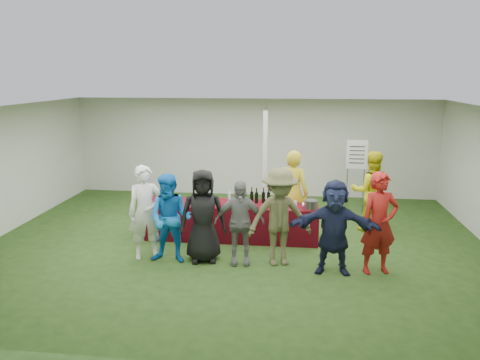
# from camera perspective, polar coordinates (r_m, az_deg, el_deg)

# --- Properties ---
(ground) EXTENTS (60.00, 60.00, 0.00)m
(ground) POSITION_cam_1_polar(r_m,az_deg,el_deg) (9.52, -0.55, -7.83)
(ground) COLOR #284719
(ground) RESTS_ON ground
(tent) EXTENTS (10.00, 10.00, 10.00)m
(tent) POSITION_cam_1_polar(r_m,az_deg,el_deg) (10.25, 3.05, 1.52)
(tent) COLOR white
(tent) RESTS_ON ground
(serving_table) EXTENTS (3.60, 0.80, 0.75)m
(serving_table) POSITION_cam_1_polar(r_m,az_deg,el_deg) (9.75, -1.17, -4.99)
(serving_table) COLOR #550712
(serving_table) RESTS_ON ground
(wine_bottles) EXTENTS (0.71, 0.16, 0.32)m
(wine_bottles) POSITION_cam_1_polar(r_m,az_deg,el_deg) (9.68, 2.47, -2.06)
(wine_bottles) COLOR black
(wine_bottles) RESTS_ON serving_table
(wine_glasses) EXTENTS (2.75, 0.12, 0.16)m
(wine_glasses) POSITION_cam_1_polar(r_m,az_deg,el_deg) (9.41, -3.57, -2.56)
(wine_glasses) COLOR silver
(wine_glasses) RESTS_ON serving_table
(water_bottle) EXTENTS (0.07, 0.07, 0.23)m
(water_bottle) POSITION_cam_1_polar(r_m,az_deg,el_deg) (9.69, -1.29, -2.14)
(water_bottle) COLOR silver
(water_bottle) RESTS_ON serving_table
(bar_towel) EXTENTS (0.25, 0.18, 0.03)m
(bar_towel) POSITION_cam_1_polar(r_m,az_deg,el_deg) (9.60, 8.33, -2.97)
(bar_towel) COLOR white
(bar_towel) RESTS_ON serving_table
(dump_bucket) EXTENTS (0.26, 0.26, 0.18)m
(dump_bucket) POSITION_cam_1_polar(r_m,az_deg,el_deg) (9.33, 8.64, -2.98)
(dump_bucket) COLOR slate
(dump_bucket) RESTS_ON serving_table
(wine_list_sign) EXTENTS (0.50, 0.03, 1.80)m
(wine_list_sign) POSITION_cam_1_polar(r_m,az_deg,el_deg) (11.66, 14.03, 2.37)
(wine_list_sign) COLOR slate
(wine_list_sign) RESTS_ON ground
(staff_pourer) EXTENTS (0.78, 0.65, 1.83)m
(staff_pourer) POSITION_cam_1_polar(r_m,az_deg,el_deg) (9.87, 6.49, -1.59)
(staff_pourer) COLOR gold
(staff_pourer) RESTS_ON ground
(staff_back) EXTENTS (0.88, 0.69, 1.76)m
(staff_back) POSITION_cam_1_polar(r_m,az_deg,el_deg) (10.48, 15.64, -1.32)
(staff_back) COLOR yellow
(staff_back) RESTS_ON ground
(customer_0) EXTENTS (0.75, 0.64, 1.75)m
(customer_0) POSITION_cam_1_polar(r_m,az_deg,el_deg) (8.77, -11.41, -3.89)
(customer_0) COLOR white
(customer_0) RESTS_ON ground
(customer_1) EXTENTS (0.83, 0.67, 1.64)m
(customer_1) POSITION_cam_1_polar(r_m,az_deg,el_deg) (8.51, -8.47, -4.68)
(customer_1) COLOR blue
(customer_1) RESTS_ON ground
(customer_2) EXTENTS (0.93, 0.70, 1.71)m
(customer_2) POSITION_cam_1_polar(r_m,az_deg,el_deg) (8.49, -4.53, -4.37)
(customer_2) COLOR black
(customer_2) RESTS_ON ground
(customer_3) EXTENTS (0.95, 0.49, 1.54)m
(customer_3) POSITION_cam_1_polar(r_m,az_deg,el_deg) (8.36, -0.08, -5.19)
(customer_3) COLOR gray
(customer_3) RESTS_ON ground
(customer_4) EXTENTS (1.27, 0.94, 1.76)m
(customer_4) POSITION_cam_1_polar(r_m,az_deg,el_deg) (8.32, 4.87, -4.53)
(customer_4) COLOR brown
(customer_4) RESTS_ON ground
(customer_5) EXTENTS (1.53, 0.52, 1.64)m
(customer_5) POSITION_cam_1_polar(r_m,az_deg,el_deg) (8.13, 11.40, -5.65)
(customer_5) COLOR #19203E
(customer_5) RESTS_ON ground
(customer_6) EXTENTS (0.74, 0.58, 1.77)m
(customer_6) POSITION_cam_1_polar(r_m,az_deg,el_deg) (8.29, 16.61, -5.09)
(customer_6) COLOR maroon
(customer_6) RESTS_ON ground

